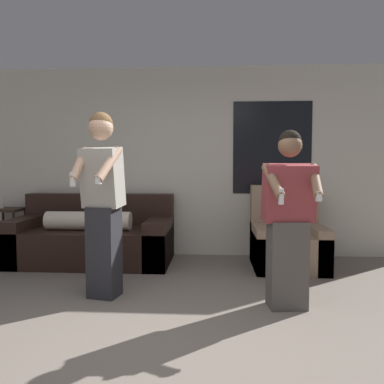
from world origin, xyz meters
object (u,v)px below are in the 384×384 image
at_px(couch, 93,238).
at_px(armchair, 287,241).
at_px(person_left, 102,201).
at_px(person_right, 288,220).
at_px(side_table, 8,218).

relative_size(couch, armchair, 2.02).
relative_size(person_left, person_right, 1.12).
bearing_deg(side_table, armchair, -5.59).
xyz_separation_m(armchair, person_right, (-0.27, -1.41, 0.47)).
distance_m(armchair, person_left, 2.44).
bearing_deg(person_left, couch, 112.18).
bearing_deg(person_right, person_left, 174.08).
height_order(armchair, person_right, person_right).
xyz_separation_m(couch, side_table, (-1.33, 0.27, 0.23)).
bearing_deg(armchair, couch, 177.58).
bearing_deg(couch, person_right, -33.55).
distance_m(armchair, side_table, 3.91).
relative_size(couch, side_table, 2.49).
bearing_deg(person_left, side_table, 139.31).
bearing_deg(side_table, person_left, -40.69).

